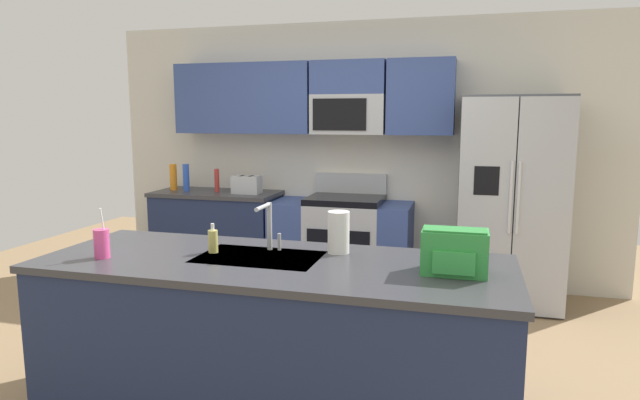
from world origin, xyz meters
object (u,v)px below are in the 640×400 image
(paper_towel_roll, at_px, (339,232))
(backpack, at_px, (455,251))
(bottle_blue, at_px, (186,178))
(drink_cup_pink, at_px, (102,243))
(pepper_mill, at_px, (217,180))
(soap_dispenser, at_px, (213,241))
(toaster, at_px, (247,185))
(range_oven, at_px, (341,242))
(refrigerator, at_px, (511,202))
(sink_faucet, at_px, (269,222))
(bottle_orange, at_px, (173,177))

(paper_towel_roll, bearing_deg, backpack, -21.26)
(bottle_blue, bearing_deg, drink_cup_pink, -70.56)
(paper_towel_roll, bearing_deg, drink_cup_pink, -159.61)
(pepper_mill, distance_m, bottle_blue, 0.34)
(drink_cup_pink, distance_m, paper_towel_roll, 1.32)
(soap_dispenser, bearing_deg, pepper_mill, 115.46)
(toaster, bearing_deg, range_oven, 3.09)
(refrigerator, height_order, drink_cup_pink, refrigerator)
(bottle_blue, bearing_deg, refrigerator, -0.59)
(range_oven, bearing_deg, toaster, -176.91)
(range_oven, bearing_deg, bottle_blue, -178.66)
(pepper_mill, height_order, paper_towel_roll, paper_towel_roll)
(bottle_blue, relative_size, soap_dispenser, 1.66)
(range_oven, xyz_separation_m, backpack, (1.13, -2.40, 0.57))
(refrigerator, bearing_deg, soap_dispenser, -128.03)
(sink_faucet, relative_size, soap_dispenser, 1.66)
(bottle_orange, height_order, drink_cup_pink, drink_cup_pink)
(bottle_blue, bearing_deg, bottle_orange, 170.17)
(range_oven, height_order, refrigerator, refrigerator)
(bottle_blue, xyz_separation_m, drink_cup_pink, (0.91, -2.57, -0.06))
(drink_cup_pink, bearing_deg, paper_towel_roll, 20.39)
(soap_dispenser, xyz_separation_m, backpack, (1.35, -0.07, 0.05))
(range_oven, relative_size, bottle_blue, 4.83)
(toaster, distance_m, drink_cup_pink, 2.56)
(pepper_mill, xyz_separation_m, drink_cup_pink, (0.57, -2.60, -0.04))
(refrigerator, relative_size, paper_towel_roll, 7.71)
(bottle_blue, bearing_deg, sink_faucet, -51.33)
(refrigerator, distance_m, paper_towel_roll, 2.34)
(paper_towel_roll, bearing_deg, bottle_orange, 137.15)
(bottle_blue, xyz_separation_m, paper_towel_roll, (2.14, -2.11, -0.02))
(paper_towel_roll, height_order, backpack, paper_towel_roll)
(range_oven, relative_size, refrigerator, 0.74)
(bottle_orange, bearing_deg, pepper_mill, 0.86)
(refrigerator, distance_m, soap_dispenser, 2.87)
(refrigerator, xyz_separation_m, pepper_mill, (-2.88, 0.07, 0.09))
(bottle_blue, height_order, backpack, bottle_blue)
(sink_faucet, bearing_deg, soap_dispenser, -157.18)
(range_oven, bearing_deg, pepper_mill, -179.89)
(bottle_blue, height_order, soap_dispenser, bottle_blue)
(toaster, relative_size, soap_dispenser, 1.65)
(pepper_mill, bearing_deg, soap_dispenser, -64.54)
(sink_faucet, relative_size, paper_towel_roll, 1.17)
(drink_cup_pink, distance_m, backpack, 1.89)
(sink_faucet, distance_m, drink_cup_pink, 0.92)
(sink_faucet, distance_m, paper_towel_roll, 0.41)
(toaster, distance_m, soap_dispenser, 2.40)
(bottle_orange, relative_size, bottle_blue, 0.98)
(toaster, height_order, sink_faucet, sink_faucet)
(sink_faucet, relative_size, drink_cup_pink, 1.00)
(pepper_mill, xyz_separation_m, soap_dispenser, (1.11, -2.33, -0.05))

